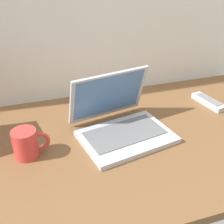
% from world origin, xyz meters
% --- Properties ---
extents(desk, '(1.60, 0.76, 0.03)m').
position_xyz_m(desk, '(0.00, 0.00, 0.01)').
color(desk, brown).
rests_on(desk, ground).
extents(laptop, '(0.35, 0.33, 0.21)m').
position_xyz_m(laptop, '(0.10, 0.04, 0.08)').
color(laptop, '#B2B5BA').
rests_on(laptop, desk).
extents(coffee_mug, '(0.12, 0.08, 0.10)m').
position_xyz_m(coffee_mug, '(-0.23, 0.01, 0.08)').
color(coffee_mug, red).
rests_on(coffee_mug, desk).
extents(remote_control_near, '(0.08, 0.17, 0.02)m').
position_xyz_m(remote_control_near, '(0.53, 0.13, 0.04)').
color(remote_control_near, '#B7B7B7').
rests_on(remote_control_near, desk).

